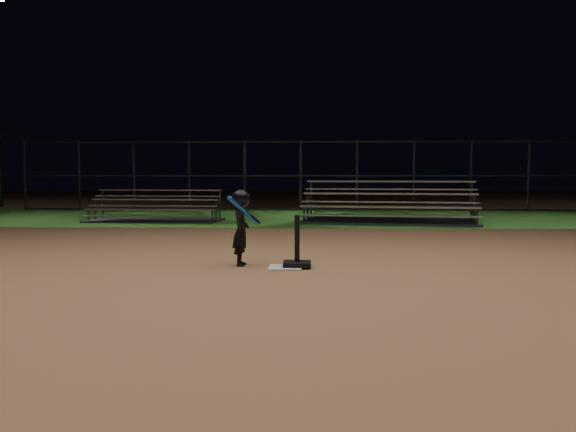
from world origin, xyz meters
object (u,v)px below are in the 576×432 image
(home_plate, at_px, (285,268))
(child_batter, at_px, (241,225))
(bleacher_left, at_px, (155,215))
(bleacher_right, at_px, (389,214))
(batting_tee, at_px, (297,257))

(home_plate, xyz_separation_m, child_batter, (-0.63, 0.24, 0.56))
(child_batter, height_order, bleacher_left, child_batter)
(bleacher_left, height_order, bleacher_right, bleacher_right)
(child_batter, bearing_deg, home_plate, -111.63)
(child_batter, bearing_deg, bleacher_left, 21.81)
(home_plate, xyz_separation_m, batting_tee, (0.16, 0.07, 0.14))
(batting_tee, xyz_separation_m, bleacher_right, (2.28, 7.69, 0.08))
(batting_tee, relative_size, child_batter, 0.65)
(home_plate, distance_m, batting_tee, 0.22)
(bleacher_left, bearing_deg, bleacher_right, 1.16)
(batting_tee, height_order, bleacher_left, bleacher_left)
(home_plate, relative_size, bleacher_left, 0.12)
(home_plate, relative_size, bleacher_right, 0.09)
(child_batter, xyz_separation_m, bleacher_left, (-3.29, 7.75, -0.39))
(child_batter, xyz_separation_m, bleacher_right, (3.07, 7.53, -0.34))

